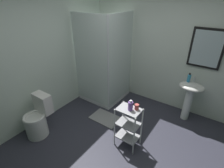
# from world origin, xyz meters

# --- Properties ---
(ground_plane) EXTENTS (4.20, 4.20, 0.02)m
(ground_plane) POSITION_xyz_m (0.00, 0.00, -0.01)
(ground_plane) COLOR #2F2F3B
(wall_back) EXTENTS (4.20, 0.14, 2.50)m
(wall_back) POSITION_xyz_m (0.01, 1.85, 1.25)
(wall_back) COLOR silver
(wall_back) RESTS_ON ground_plane
(wall_left) EXTENTS (0.10, 4.20, 2.50)m
(wall_left) POSITION_xyz_m (-1.85, 0.00, 1.25)
(wall_left) COLOR silver
(wall_left) RESTS_ON ground_plane
(shower_stall) EXTENTS (0.92, 0.92, 2.00)m
(shower_stall) POSITION_xyz_m (-1.20, 1.18, 0.46)
(shower_stall) COLOR white
(shower_stall) RESTS_ON ground_plane
(pedestal_sink) EXTENTS (0.46, 0.37, 0.81)m
(pedestal_sink) POSITION_xyz_m (0.60, 1.52, 0.58)
(pedestal_sink) COLOR white
(pedestal_sink) RESTS_ON ground_plane
(sink_faucet) EXTENTS (0.03, 0.03, 0.10)m
(sink_faucet) POSITION_xyz_m (0.60, 1.64, 0.86)
(sink_faucet) COLOR silver
(sink_faucet) RESTS_ON pedestal_sink
(toilet) EXTENTS (0.37, 0.49, 0.76)m
(toilet) POSITION_xyz_m (-1.48, -0.46, 0.31)
(toilet) COLOR white
(toilet) RESTS_ON ground_plane
(storage_cart) EXTENTS (0.38, 0.28, 0.74)m
(storage_cart) POSITION_xyz_m (-0.02, 0.23, 0.44)
(storage_cart) COLOR silver
(storage_cart) RESTS_ON ground_plane
(hand_soap_bottle) EXTENTS (0.06, 0.06, 0.18)m
(hand_soap_bottle) POSITION_xyz_m (0.52, 1.56, 0.89)
(hand_soap_bottle) COLOR #389ED1
(hand_soap_bottle) RESTS_ON pedestal_sink
(conditioner_bottle_purple) EXTENTS (0.07, 0.07, 0.17)m
(conditioner_bottle_purple) POSITION_xyz_m (0.00, 0.23, 0.82)
(conditioner_bottle_purple) COLOR #7B50AA
(conditioner_bottle_purple) RESTS_ON storage_cart
(rinse_cup) EXTENTS (0.07, 0.07, 0.09)m
(rinse_cup) POSITION_xyz_m (0.07, 0.29, 0.78)
(rinse_cup) COLOR #B24742
(rinse_cup) RESTS_ON storage_cart
(bath_mat) EXTENTS (0.60, 0.40, 0.02)m
(bath_mat) POSITION_xyz_m (-0.74, 0.56, 0.01)
(bath_mat) COLOR gray
(bath_mat) RESTS_ON ground_plane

